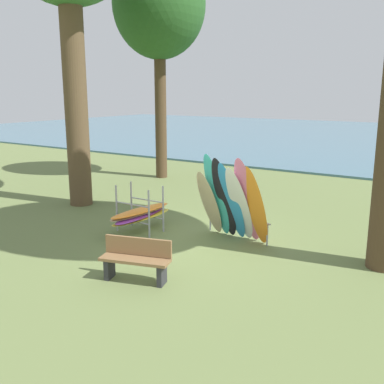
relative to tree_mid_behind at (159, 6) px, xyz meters
name	(u,v)px	position (x,y,z in m)	size (l,w,h in m)	color
ground_plane	(201,243)	(6.02, -6.39, -7.01)	(80.00, 80.00, 0.00)	olive
tree_mid_behind	(159,6)	(0.00, 0.00, 0.00)	(3.77, 3.77, 9.27)	#4C3823
leaning_board_pile	(232,202)	(6.60, -5.86, -5.98)	(2.03, 1.09, 2.22)	#C6B289
board_storage_rack	(141,213)	(4.18, -6.47, -6.51)	(1.15, 2.13, 1.25)	#9EA0A5
park_bench	(136,259)	(6.14, -8.98, -6.56)	(1.46, 0.79, 0.85)	#2D2D33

